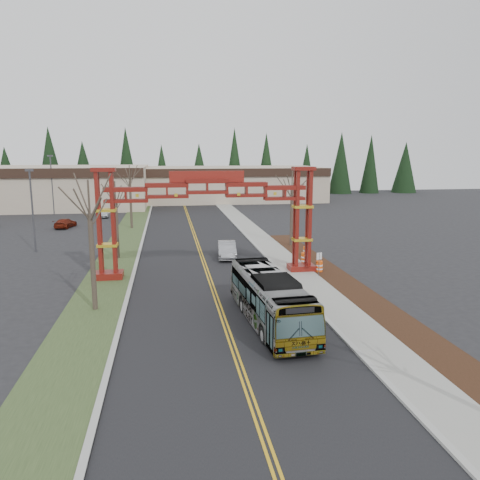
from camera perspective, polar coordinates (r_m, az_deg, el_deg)
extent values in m
plane|color=black|center=(22.33, 0.32, -16.15)|extent=(200.00, 200.00, 0.00)
cube|color=black|center=(45.90, -4.67, -2.04)|extent=(12.00, 110.00, 0.02)
cube|color=gold|center=(45.89, -4.82, -2.03)|extent=(0.12, 100.00, 0.01)
cube|color=gold|center=(45.91, -4.52, -2.02)|extent=(0.12, 100.00, 0.01)
cube|color=#ABACA6|center=(46.72, 2.88, -1.71)|extent=(0.30, 110.00, 0.15)
cube|color=gray|center=(47.03, 4.61, -1.65)|extent=(2.60, 110.00, 0.14)
cube|color=black|center=(34.06, 14.83, -6.80)|extent=(2.60, 50.00, 0.12)
cube|color=#324522|center=(46.04, -14.65, -2.28)|extent=(4.00, 110.00, 0.08)
cube|color=#ABACA6|center=(45.87, -12.36, -2.18)|extent=(0.30, 110.00, 0.15)
cube|color=maroon|center=(39.21, -15.66, -4.18)|extent=(2.20, 1.60, 0.60)
cube|color=maroon|center=(38.10, -16.86, 1.94)|extent=(0.28, 0.28, 8.00)
cube|color=maroon|center=(37.96, -15.22, 1.99)|extent=(0.28, 0.28, 8.00)
cube|color=maroon|center=(38.79, -16.73, 2.09)|extent=(0.28, 0.28, 8.00)
cube|color=maroon|center=(38.65, -15.11, 2.15)|extent=(0.28, 0.28, 8.00)
cube|color=yellow|center=(38.67, -15.85, -0.59)|extent=(1.60, 1.10, 0.22)
cube|color=yellow|center=(38.24, -16.06, 3.53)|extent=(1.60, 1.10, 0.22)
cube|color=maroon|center=(38.00, -16.30, 8.24)|extent=(1.80, 1.20, 0.30)
cube|color=maroon|center=(40.49, 7.46, -3.40)|extent=(2.20, 1.60, 0.60)
cube|color=maroon|center=(39.19, 6.99, 2.55)|extent=(0.28, 0.28, 8.00)
cube|color=maroon|center=(39.51, 8.52, 2.58)|extent=(0.28, 0.28, 8.00)
cube|color=maroon|center=(39.86, 6.71, 2.69)|extent=(0.28, 0.28, 8.00)
cube|color=maroon|center=(40.17, 8.23, 2.72)|extent=(0.28, 0.28, 8.00)
cube|color=yellow|center=(39.97, 7.55, 0.08)|extent=(1.60, 1.10, 0.22)
cube|color=yellow|center=(39.55, 7.65, 4.07)|extent=(1.60, 1.10, 0.22)
cube|color=maroon|center=(39.32, 7.76, 8.63)|extent=(1.80, 1.20, 0.30)
cube|color=maroon|center=(37.89, -4.04, 6.74)|extent=(16.00, 0.90, 1.00)
cube|color=maroon|center=(37.97, -4.02, 5.38)|extent=(16.00, 0.90, 0.60)
cube|color=maroon|center=(37.86, -4.06, 7.72)|extent=(6.00, 0.25, 0.90)
cube|color=#BAA58E|center=(95.72, -25.25, 5.85)|extent=(46.00, 22.00, 7.50)
cube|color=#BAA58E|center=(100.76, -1.33, 6.91)|extent=(38.00, 20.00, 7.00)
cube|color=black|center=(90.62, -0.49, 8.20)|extent=(38.00, 0.40, 1.60)
cone|color=black|center=(117.03, -26.43, 7.80)|extent=(5.60, 5.60, 13.00)
cylinder|color=#382D26|center=(117.34, -26.20, 5.03)|extent=(0.80, 0.80, 1.60)
cone|color=black|center=(114.79, -22.34, 8.08)|extent=(5.60, 5.60, 13.00)
cylinder|color=#382D26|center=(115.10, -22.14, 5.25)|extent=(0.80, 0.80, 1.60)
cone|color=black|center=(113.14, -18.11, 8.32)|extent=(5.60, 5.60, 13.00)
cylinder|color=#382D26|center=(113.46, -17.95, 5.45)|extent=(0.80, 0.80, 1.60)
cone|color=black|center=(112.12, -13.78, 8.52)|extent=(5.60, 5.60, 13.00)
cylinder|color=#382D26|center=(112.44, -13.65, 5.62)|extent=(0.80, 0.80, 1.60)
cone|color=black|center=(111.73, -9.38, 8.68)|extent=(5.60, 5.60, 13.00)
cylinder|color=#382D26|center=(112.06, -9.30, 5.76)|extent=(0.80, 0.80, 1.60)
cone|color=black|center=(111.99, -4.98, 8.78)|extent=(5.60, 5.60, 13.00)
cylinder|color=#382D26|center=(112.32, -4.93, 5.88)|extent=(0.80, 0.80, 1.60)
cone|color=black|center=(112.90, -0.62, 8.84)|extent=(5.60, 5.60, 13.00)
cylinder|color=#382D26|center=(113.22, -0.62, 5.95)|extent=(0.80, 0.80, 1.60)
cone|color=black|center=(114.43, 3.64, 8.84)|extent=(5.60, 5.60, 13.00)
cylinder|color=#382D26|center=(114.74, 3.61, 5.99)|extent=(0.80, 0.80, 1.60)
cone|color=black|center=(116.56, 7.78, 8.80)|extent=(5.60, 5.60, 13.00)
cylinder|color=#382D26|center=(116.87, 7.71, 6.00)|extent=(0.80, 0.80, 1.60)
cone|color=black|center=(119.25, 11.74, 8.71)|extent=(5.60, 5.60, 13.00)
cylinder|color=#382D26|center=(119.56, 11.64, 5.98)|extent=(0.80, 0.80, 1.60)
cone|color=black|center=(122.49, 15.51, 8.60)|extent=(5.60, 5.60, 13.00)
cylinder|color=#382D26|center=(122.78, 15.38, 5.94)|extent=(0.80, 0.80, 1.60)
cone|color=black|center=(126.21, 19.07, 8.45)|extent=(5.60, 5.60, 13.00)
cylinder|color=#382D26|center=(126.50, 18.91, 5.88)|extent=(0.80, 0.80, 1.60)
imported|color=#929599|center=(27.96, 3.67, -7.15)|extent=(3.24, 11.10, 3.05)
imported|color=#A5A8AD|center=(45.22, -1.60, -1.19)|extent=(2.08, 4.94, 1.59)
imported|color=maroon|center=(67.53, -20.52, 1.94)|extent=(2.65, 4.63, 1.26)
imported|color=#A9ADB1|center=(76.71, -16.30, 3.19)|extent=(1.90, 4.26, 1.36)
cylinder|color=#382D26|center=(31.19, -17.52, -2.70)|extent=(0.33, 0.33, 6.26)
cylinder|color=#382D26|center=(30.53, -17.96, 4.91)|extent=(0.12, 0.12, 2.25)
cylinder|color=#382D26|center=(45.94, -14.76, 1.10)|extent=(0.30, 0.30, 5.45)
cylinder|color=#382D26|center=(45.50, -14.98, 5.65)|extent=(0.11, 0.11, 2.05)
cylinder|color=#382D26|center=(63.96, -13.16, 4.18)|extent=(0.32, 0.32, 6.35)
cylinder|color=#382D26|center=(63.64, -13.32, 7.90)|extent=(0.12, 0.12, 2.17)
cylinder|color=#382D26|center=(50.78, 6.28, 2.67)|extent=(0.31, 0.31, 6.14)
cylinder|color=#382D26|center=(50.39, 6.38, 7.22)|extent=(0.12, 0.12, 2.12)
cylinder|color=#3F3F44|center=(51.65, -23.95, 3.11)|extent=(0.18, 0.18, 8.22)
cube|color=#3F3F44|center=(51.33, -24.31, 7.76)|extent=(0.73, 0.37, 0.23)
cylinder|color=#3F3F44|center=(83.01, -21.92, 6.18)|extent=(0.21, 0.21, 9.40)
cube|color=#3F3F44|center=(82.84, -22.15, 9.49)|extent=(0.84, 0.42, 0.26)
cylinder|color=#3F3F44|center=(38.61, 9.60, -3.03)|extent=(0.06, 0.06, 2.06)
cube|color=white|center=(38.44, 9.63, -1.95)|extent=(0.47, 0.13, 0.56)
cylinder|color=#F8540D|center=(40.17, 9.64, -3.26)|extent=(0.54, 0.54, 1.04)
cylinder|color=white|center=(40.13, 9.65, -3.04)|extent=(0.56, 0.56, 0.12)
cylinder|color=white|center=(40.21, 9.64, -3.47)|extent=(0.56, 0.56, 0.12)
cylinder|color=#F8540D|center=(42.81, 7.86, -2.28)|extent=(0.58, 0.58, 1.12)
cylinder|color=white|center=(42.78, 7.87, -2.06)|extent=(0.60, 0.60, 0.13)
cylinder|color=white|center=(42.85, 7.86, -2.50)|extent=(0.60, 0.60, 0.13)
cylinder|color=#F8540D|center=(45.73, 8.07, -1.48)|extent=(0.57, 0.57, 1.09)
cylinder|color=white|center=(45.70, 8.07, -1.28)|extent=(0.59, 0.59, 0.13)
cylinder|color=white|center=(45.77, 8.06, -1.68)|extent=(0.59, 0.59, 0.13)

